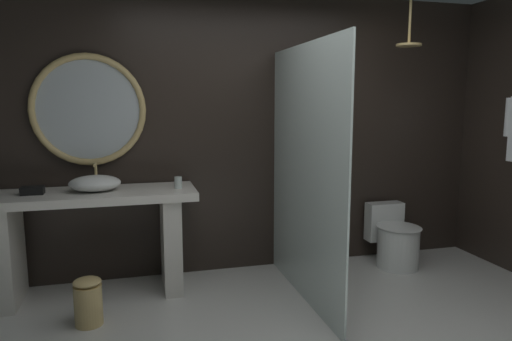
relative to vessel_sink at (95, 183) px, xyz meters
The scene contains 10 objects.
back_wall_panel 1.53m from the vessel_sink, 13.67° to the left, with size 4.80×0.10×2.60m, color black.
vanity_counter 0.39m from the vessel_sink, 163.27° to the right, with size 1.70×0.59×0.88m.
vessel_sink is the anchor object (origin of this frame).
tumbler_cup 0.67m from the vessel_sink, ahead, with size 0.06×0.06×0.10m, color silver.
tissue_box 0.47m from the vessel_sink, behind, with size 0.17×0.11×0.06m, color black.
round_wall_mirror 0.65m from the vessel_sink, 98.53° to the left, with size 0.95×0.06×0.95m.
shower_glass_panel 1.71m from the vessel_sink, 16.82° to the right, with size 0.02×1.60×2.06m, color silver.
rain_shower_head 3.00m from the vessel_sink, ahead, with size 0.23×0.23×0.40m.
toilet 2.86m from the vessel_sink, ahead, with size 0.42×0.58×0.59m.
waste_bin 0.95m from the vessel_sink, 94.62° to the right, with size 0.20×0.20×0.35m.
Camera 1 is at (-1.14, -2.38, 1.62)m, focal length 32.46 mm.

